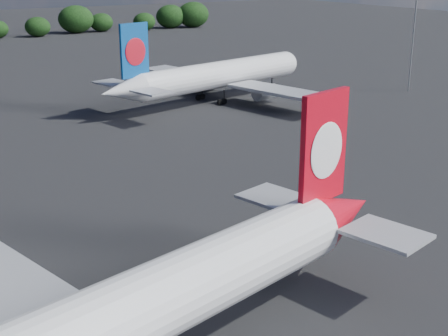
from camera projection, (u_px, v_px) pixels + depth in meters
qantas_airliner at (145, 309)px, 35.29m from camera, size 44.01×42.15×14.52m
china_southern_airliner at (214, 76)px, 107.02m from camera, size 43.94×42.05×14.46m
floodlight_mast_near at (416, 7)px, 112.29m from camera, size 1.60×1.60×23.88m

